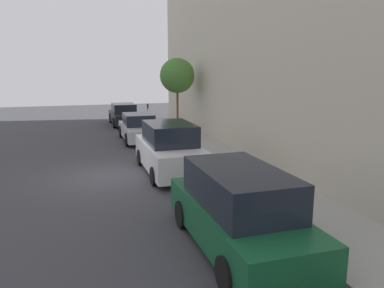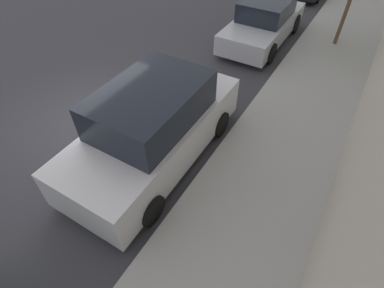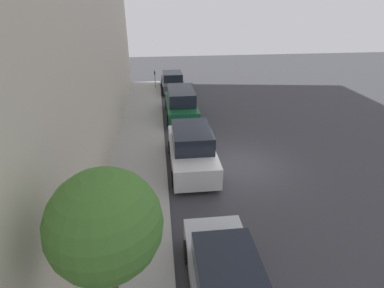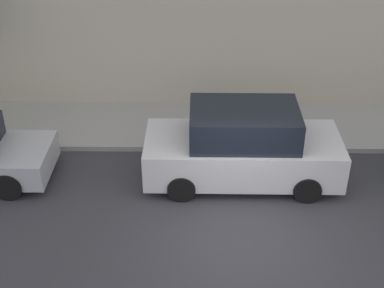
# 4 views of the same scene
# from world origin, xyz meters

# --- Properties ---
(ground_plane) EXTENTS (60.00, 60.00, 0.00)m
(ground_plane) POSITION_xyz_m (0.00, 0.00, 0.00)
(ground_plane) COLOR #38383D
(sidewalk) EXTENTS (2.68, 32.00, 0.15)m
(sidewalk) POSITION_xyz_m (4.84, 0.00, 0.07)
(sidewalk) COLOR #9E9E99
(sidewalk) RESTS_ON ground_plane
(parked_suv_third) EXTENTS (2.08, 4.80, 1.98)m
(parked_suv_third) POSITION_xyz_m (2.30, -0.15, 0.93)
(parked_suv_third) COLOR silver
(parked_suv_third) RESTS_ON ground_plane
(parked_sedan_fourth) EXTENTS (1.92, 4.50, 1.54)m
(parked_sedan_fourth) POSITION_xyz_m (2.21, 6.90, 0.72)
(parked_sedan_fourth) COLOR #B7BABF
(parked_sedan_fourth) RESTS_ON ground_plane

